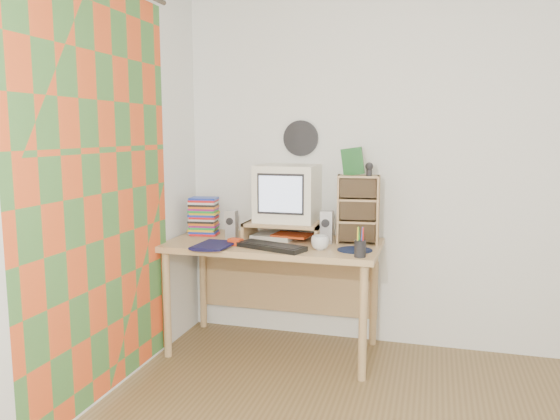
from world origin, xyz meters
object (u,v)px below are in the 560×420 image
Objects in this scene: desk at (276,260)px; crt_monitor at (287,193)px; diary at (199,242)px; mug at (320,243)px; cd_rack at (358,209)px; dvd_stack at (204,216)px; keyboard at (272,247)px.

desk is 3.48× the size of crt_monitor.
crt_monitor is at bearing 43.53° from diary.
desk is 0.44m from mug.
crt_monitor is 0.90× the size of cd_rack.
cd_rack reaches higher than diary.
dvd_stack is at bearing -177.66° from crt_monitor.
keyboard is (-0.00, -0.36, -0.30)m from crt_monitor.
crt_monitor is 0.46m from keyboard.
desk is 0.61m from dvd_stack.
keyboard is 0.63m from cd_rack.
desk is 0.55m from diary.
cd_rack is (0.54, 0.06, 0.36)m from desk.
keyboard is 4.01× the size of mug.
crt_monitor is 0.50m from mug.
keyboard is 0.47m from diary.
dvd_stack is 1.03× the size of diary.
cd_rack is at bearing -7.08° from dvd_stack.
keyboard is (0.05, -0.27, 0.15)m from desk.
cd_rack reaches higher than mug.
mug is (0.35, -0.21, 0.18)m from desk.
mug reaches higher than desk.
keyboard is 1.00× the size of cd_rack.
dvd_stack is 1.09m from cd_rack.
crt_monitor is (0.05, 0.09, 0.45)m from desk.
desk is 3.14× the size of cd_rack.
cd_rack is at bearing 24.42° from diary.
crt_monitor is 1.51× the size of dvd_stack.
desk is 3.14× the size of keyboard.
cd_rack is at bearing 54.97° from mug.
diary is at bearing -139.25° from crt_monitor.
diary is at bearing -142.25° from desk.
mug is at bearing 31.19° from keyboard.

